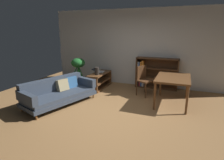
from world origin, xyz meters
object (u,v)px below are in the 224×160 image
at_px(dining_table, 173,80).
at_px(dining_chair_near, 144,79).
at_px(desk_speaker, 97,71).
at_px(bookshelf, 154,73).
at_px(open_laptop, 99,71).
at_px(potted_floor_plant, 78,68).
at_px(fabric_couch, 59,92).
at_px(media_console, 99,80).

bearing_deg(dining_table, dining_chair_near, 151.92).
xyz_separation_m(desk_speaker, bookshelf, (1.73, 0.97, -0.14)).
height_order(desk_speaker, dining_chair_near, dining_chair_near).
xyz_separation_m(open_laptop, dining_chair_near, (1.71, -0.35, -0.03)).
bearing_deg(potted_floor_plant, fabric_couch, -75.79).
bearing_deg(open_laptop, fabric_couch, -99.14).
bearing_deg(media_console, open_laptop, 120.36).
bearing_deg(open_laptop, potted_floor_plant, -170.57).
xyz_separation_m(media_console, potted_floor_plant, (-0.87, 0.06, 0.37)).
bearing_deg(dining_table, fabric_couch, -159.18).
bearing_deg(media_console, bookshelf, 22.15).
relative_size(media_console, dining_table, 0.97).
bearing_deg(media_console, potted_floor_plant, 176.07).
distance_m(potted_floor_plant, dining_chair_near, 2.49).
bearing_deg(dining_table, open_laptop, 162.54).
distance_m(fabric_couch, dining_chair_near, 2.57).
bearing_deg(media_console, dining_chair_near, -5.71).
relative_size(open_laptop, dining_chair_near, 0.52).
bearing_deg(desk_speaker, fabric_couch, -106.95).
bearing_deg(dining_chair_near, media_console, 174.29).
relative_size(open_laptop, desk_speaker, 1.85).
bearing_deg(dining_table, potted_floor_plant, 168.40).
height_order(desk_speaker, dining_table, desk_speaker).
bearing_deg(bookshelf, fabric_couch, -131.73).
height_order(media_console, dining_table, dining_table).
xyz_separation_m(dining_table, dining_chair_near, (-0.88, 0.47, -0.16)).
distance_m(fabric_couch, dining_table, 3.12).
bearing_deg(fabric_couch, desk_speaker, 73.05).
bearing_deg(fabric_couch, dining_table, 20.82).
bearing_deg(fabric_couch, bookshelf, 48.27).
bearing_deg(media_console, fabric_couch, -103.57).
bearing_deg(potted_floor_plant, dining_table, -11.60).
relative_size(fabric_couch, dining_chair_near, 2.35).
relative_size(dining_table, dining_chair_near, 1.39).
xyz_separation_m(fabric_couch, potted_floor_plant, (-0.45, 1.79, 0.31)).
relative_size(dining_table, bookshelf, 0.89).
xyz_separation_m(media_console, dining_chair_near, (1.60, -0.16, 0.26)).
distance_m(desk_speaker, dining_chair_near, 1.58).
relative_size(desk_speaker, dining_table, 0.20).
xyz_separation_m(potted_floor_plant, bookshelf, (2.64, 0.66, -0.12)).
height_order(potted_floor_plant, bookshelf, bookshelf).
bearing_deg(dining_table, desk_speaker, 171.18).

